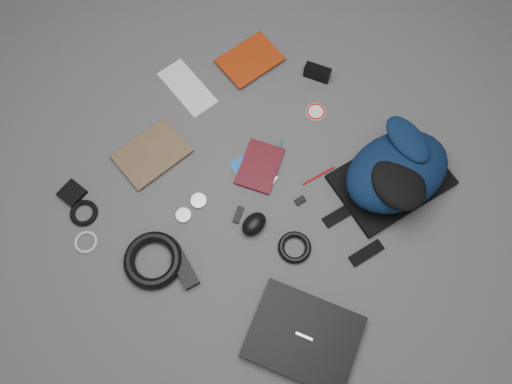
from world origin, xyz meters
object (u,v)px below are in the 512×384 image
Objects in this scene: comic_book at (138,137)px; pouch at (72,193)px; laptop at (304,337)px; textbook_red at (237,46)px; compact_camera at (317,73)px; dvd_case at (260,166)px; mouse at (254,224)px; power_brick at (185,271)px; backpack at (397,171)px.

comic_book and pouch have the same top height.
laptop is 1.15m from textbook_red.
compact_camera is 1.32× the size of pouch.
dvd_case is 0.23m from mouse.
power_brick is at bearing -99.43° from compact_camera.
dvd_case is at bearing 46.30° from pouch.
laptop is at bearing -57.83° from dvd_case.
backpack reaches higher than textbook_red.
textbook_red is 1.21× the size of dvd_case.
laptop is at bearing -0.76° from comic_book.
mouse is (0.18, -0.64, -0.00)m from compact_camera.
dvd_case is at bearing 117.08° from power_brick.
backpack reaches higher than comic_book.
textbook_red is 2.96× the size of pouch.
comic_book is at bearing 172.04° from power_brick.
dvd_case is at bearing 35.12° from comic_book.
pouch is at bearing -151.79° from dvd_case.
laptop is 1.47× the size of textbook_red.
comic_book is 0.47m from dvd_case.
laptop is 0.94m from pouch.
power_brick is at bearing -103.86° from dvd_case.
pouch is at bearing -80.24° from textbook_red.
backpack is 0.53m from mouse.
backpack is at bearing -38.65° from compact_camera.
power_brick is at bearing -47.79° from textbook_red.
compact_camera reaches higher than power_brick.
pouch is at bearing -153.80° from power_brick.
power_brick is 1.54× the size of pouch.
backpack reaches higher than mouse.
compact_camera is at bearing 110.71° from mouse.
backpack is 0.95m from comic_book.
laptop is at bearing 31.49° from power_brick.
power_brick is (-0.09, -0.27, -0.01)m from mouse.
textbook_red reaches higher than dvd_case.
mouse reaches higher than power_brick.
pouch is at bearing 170.88° from laptop.
laptop is 0.41m from mouse.
comic_book reaches higher than dvd_case.
pouch is (-0.94, -0.10, -0.01)m from laptop.
pouch is at bearing -128.90° from compact_camera.
textbook_red is (-0.80, 0.12, -0.08)m from backpack.
comic_book is at bearing -175.37° from dvd_case.
dvd_case is 1.85× the size of compact_camera.
laptop is (0.06, -0.64, -0.07)m from backpack.
comic_book is (-0.91, 0.21, -0.01)m from laptop.
dvd_case is (0.43, 0.18, -0.00)m from comic_book.
backpack reaches higher than compact_camera.
mouse is (-0.29, -0.43, -0.06)m from backpack.
laptop reaches higher than comic_book.
dvd_case is 0.46m from power_brick.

